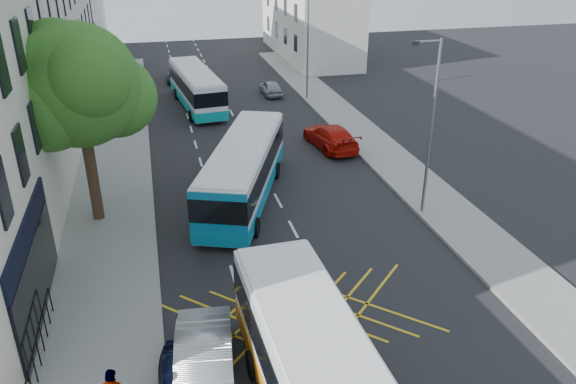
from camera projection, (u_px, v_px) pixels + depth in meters
pavement_left at (99, 219)px, 25.96m from camera, size 5.00×70.00×0.15m
pavement_right at (417, 184)px, 29.47m from camera, size 3.00×70.00×0.15m
terrace_far at (57, 5)px, 57.72m from camera, size 8.00×20.00×10.00m
building_right at (309, 16)px, 57.49m from camera, size 6.00×18.00×8.00m
street_tree at (78, 87)px, 23.27m from camera, size 6.30×5.70×8.80m
lamp_near at (430, 120)px, 24.61m from camera, size 1.45×0.15×8.00m
lamp_far at (306, 40)px, 42.15m from camera, size 1.45×0.15×8.00m
railings at (38, 351)px, 16.92m from camera, size 0.08×5.60×1.14m
bus_mid at (244, 171)px, 27.31m from camera, size 6.11×10.73×2.97m
bus_far at (196, 88)px, 41.72m from camera, size 3.36×10.20×2.81m
parked_car_silver at (204, 366)px, 16.27m from camera, size 2.19×4.92×1.57m
red_hatchback at (330, 136)px, 34.27m from camera, size 2.59×5.16×1.44m
distant_car_grey at (179, 74)px, 49.38m from camera, size 2.44×4.60×1.23m
distant_car_silver at (271, 88)px, 45.14m from camera, size 1.42×3.45×1.17m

